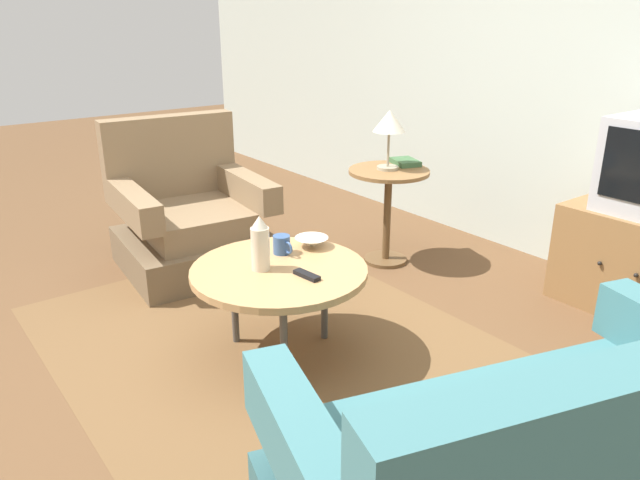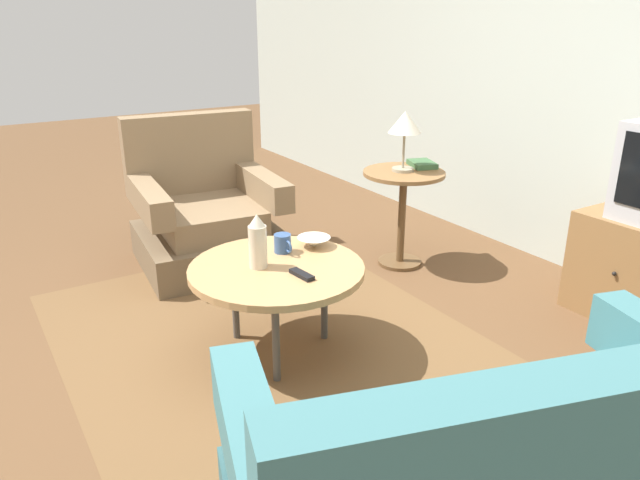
{
  "view_description": "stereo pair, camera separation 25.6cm",
  "coord_description": "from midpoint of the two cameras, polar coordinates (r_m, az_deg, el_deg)",
  "views": [
    {
      "loc": [
        2.19,
        -1.38,
        1.62
      ],
      "look_at": [
        -0.06,
        0.33,
        0.55
      ],
      "focal_mm": 33.91,
      "sensor_mm": 36.0,
      "label": 1
    },
    {
      "loc": [
        2.33,
        -1.17,
        1.62
      ],
      "look_at": [
        -0.06,
        0.33,
        0.55
      ],
      "focal_mm": 33.91,
      "sensor_mm": 36.0,
      "label": 2
    }
  ],
  "objects": [
    {
      "name": "ground_plane",
      "position": [
        3.06,
        -2.3,
        -11.22
      ],
      "size": [
        16.0,
        16.0,
        0.0
      ],
      "primitive_type": "plane",
      "color": "brown"
    },
    {
      "name": "back_wall",
      "position": [
        4.22,
        26.46,
        15.06
      ],
      "size": [
        9.0,
        0.12,
        2.7
      ],
      "primitive_type": "cube",
      "color": "#B2BCB2",
      "rests_on": "ground"
    },
    {
      "name": "area_rug",
      "position": [
        3.13,
        -1.54,
        -10.38
      ],
      "size": [
        2.68,
        1.98,
        0.0
      ],
      "primitive_type": "cube",
      "color": "brown",
      "rests_on": "ground"
    },
    {
      "name": "armchair",
      "position": [
        4.15,
        -9.05,
        2.16
      ],
      "size": [
        0.96,
        0.98,
        0.97
      ],
      "rotation": [
        0.0,
        0.0,
        -1.67
      ],
      "color": "brown",
      "rests_on": "ground"
    },
    {
      "name": "coffee_table",
      "position": [
        2.93,
        -1.61,
        -3.1
      ],
      "size": [
        0.85,
        0.85,
        0.47
      ],
      "color": "tan",
      "rests_on": "ground"
    },
    {
      "name": "side_table",
      "position": [
        4.03,
        9.63,
        3.91
      ],
      "size": [
        0.53,
        0.53,
        0.65
      ],
      "color": "olive",
      "rests_on": "ground"
    },
    {
      "name": "table_lamp",
      "position": [
        3.93,
        9.9,
        10.6
      ],
      "size": [
        0.21,
        0.21,
        0.38
      ],
      "color": "#9E937A",
      "rests_on": "side_table"
    },
    {
      "name": "vase",
      "position": [
        2.86,
        -3.37,
        -0.22
      ],
      "size": [
        0.09,
        0.09,
        0.27
      ],
      "color": "beige",
      "rests_on": "coffee_table"
    },
    {
      "name": "mug",
      "position": [
        3.06,
        -1.14,
        -0.37
      ],
      "size": [
        0.14,
        0.09,
        0.09
      ],
      "color": "#335184",
      "rests_on": "coffee_table"
    },
    {
      "name": "bowl",
      "position": [
        3.15,
        1.74,
        -0.21
      ],
      "size": [
        0.18,
        0.18,
        0.05
      ],
      "color": "silver",
      "rests_on": "coffee_table"
    },
    {
      "name": "tv_remote_dark",
      "position": [
        2.8,
        0.88,
        -3.32
      ],
      "size": [
        0.15,
        0.06,
        0.02
      ],
      "rotation": [
        0.0,
        0.0,
        3.26
      ],
      "color": "black",
      "rests_on": "coffee_table"
    },
    {
      "name": "book",
      "position": [
        4.13,
        11.38,
        7.03
      ],
      "size": [
        0.24,
        0.21,
        0.03
      ],
      "rotation": [
        0.0,
        0.0,
        -0.33
      ],
      "color": "#3D663D",
      "rests_on": "side_table"
    }
  ]
}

